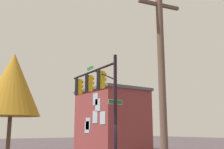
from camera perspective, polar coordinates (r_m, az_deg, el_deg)
name	(u,v)px	position (r m, az deg, el deg)	size (l,w,h in m)	color
signal_pole_assembly	(97,90)	(17.47, -3.28, -3.24)	(5.97, 1.06, 6.56)	black
utility_pole	(162,82)	(10.00, 10.53, -1.60)	(0.46, 1.79, 7.60)	brown
tree_near	(13,84)	(20.89, -20.30, -1.93)	(4.17, 4.17, 7.82)	brown
brick_building	(112,120)	(29.28, -0.03, -9.57)	(7.04, 5.83, 6.52)	brown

